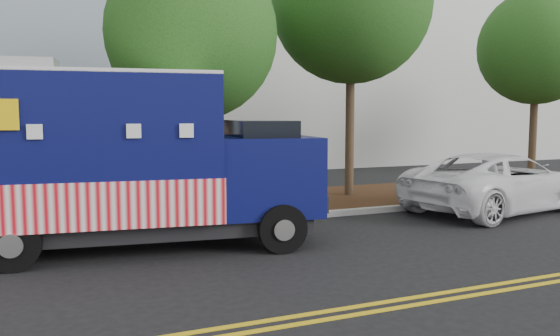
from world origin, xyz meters
name	(u,v)px	position (x,y,z in m)	size (l,w,h in m)	color
ground	(190,243)	(0.00, 0.00, 0.00)	(120.00, 120.00, 0.00)	black
curb	(175,226)	(0.00, 1.40, 0.07)	(120.00, 0.18, 0.15)	#9E9E99
mulch_strip	(158,211)	(0.00, 3.50, 0.07)	(120.00, 4.00, 0.15)	#33200E
centerline_near	(276,319)	(0.00, -4.45, 0.01)	(120.00, 0.10, 0.01)	gold
centerline_far	(284,326)	(0.00, -4.70, 0.01)	(120.00, 0.10, 0.01)	gold
tree_b	(192,35)	(0.79, 2.75, 4.48)	(4.18, 4.18, 6.58)	#38281C
tree_c	(351,3)	(5.76, 3.66, 5.79)	(4.71, 4.71, 8.16)	#38281C
tree_d	(537,47)	(13.26, 3.74, 4.88)	(3.98, 3.98, 6.88)	#38281C
sign_post	(94,176)	(-1.65, 2.02, 1.20)	(0.06, 0.06, 2.40)	#473828
food_truck	(125,165)	(-1.22, 0.06, 1.60)	(6.97, 3.34, 3.53)	black
white_car	(500,182)	(8.37, 0.31, 0.78)	(2.57, 5.58, 1.55)	white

